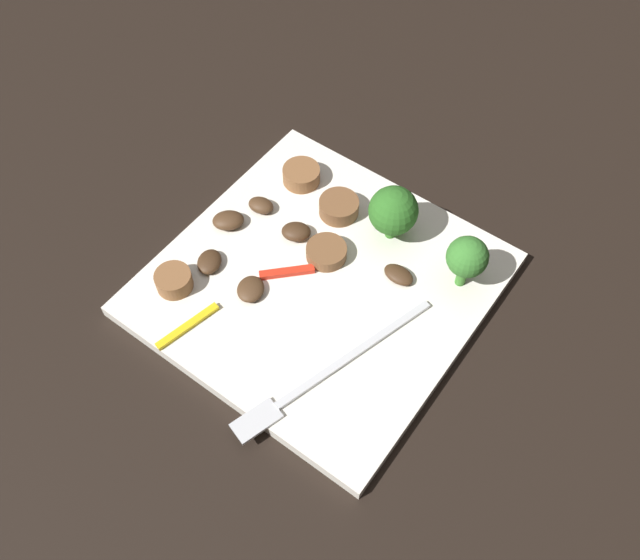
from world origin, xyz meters
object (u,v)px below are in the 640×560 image
mushroom_2 (228,220)px  mushroom_3 (251,289)px  mushroom_1 (209,262)px  fork (322,376)px  sausage_slice_2 (339,207)px  broccoli_floret_0 (393,211)px  sausage_slice_3 (301,175)px  sausage_slice_1 (174,280)px  sausage_slice_0 (326,252)px  mushroom_5 (296,232)px  plate (320,284)px  mushroom_0 (399,275)px  mushroom_4 (261,205)px  pepper_strip_3 (287,272)px  pepper_strip_0 (188,326)px  broccoli_floret_1 (467,258)px

mushroom_2 → mushroom_3: bearing=54.7°
mushroom_1 → mushroom_2: mushroom_2 is taller
fork → sausage_slice_2: size_ratio=5.10×
broccoli_floret_0 → sausage_slice_3: bearing=-92.8°
sausage_slice_1 → sausage_slice_0: bearing=139.9°
mushroom_1 → mushroom_5: (-0.07, 0.04, 0.00)m
plate → sausage_slice_0: 0.03m
mushroom_0 → broccoli_floret_0: bearing=-138.2°
mushroom_3 → mushroom_4: bearing=-146.4°
broccoli_floret_0 → pepper_strip_3: 0.10m
mushroom_2 → pepper_strip_3: mushroom_2 is taller
mushroom_3 → pepper_strip_0: bearing=-19.0°
sausage_slice_2 → mushroom_5: bearing=-18.3°
broccoli_floret_0 → broccoli_floret_1: bearing=84.4°
plate → mushroom_2: bearing=-90.0°
pepper_strip_0 → fork: bearing=104.1°
sausage_slice_0 → mushroom_2: 0.09m
pepper_strip_0 → pepper_strip_3: bearing=160.1°
broccoli_floret_1 → sausage_slice_1: broccoli_floret_1 is taller
broccoli_floret_1 → sausage_slice_3: size_ratio=1.54×
broccoli_floret_0 → pepper_strip_3: (0.08, -0.05, -0.03)m
broccoli_floret_0 → mushroom_4: bearing=-68.1°
sausage_slice_3 → mushroom_3: bearing=18.4°
fork → pepper_strip_0: size_ratio=3.13×
mushroom_4 → pepper_strip_0: size_ratio=0.41×
broccoli_floret_1 → mushroom_4: bearing=-78.7°
sausage_slice_0 → mushroom_3: 0.07m
mushroom_1 → mushroom_3: same height
pepper_strip_3 → fork: bearing=53.3°
sausage_slice_2 → mushroom_0: bearing=70.9°
broccoli_floret_1 → sausage_slice_0: bearing=-67.2°
broccoli_floret_0 → sausage_slice_1: (0.15, -0.11, -0.02)m
sausage_slice_1 → mushroom_0: size_ratio=1.13×
mushroom_4 → pepper_strip_3: 0.07m
fork → mushroom_4: 0.17m
sausage_slice_3 → mushroom_4: (0.05, -0.01, -0.00)m
broccoli_floret_1 → mushroom_1: broccoli_floret_1 is taller
mushroom_3 → mushroom_5: mushroom_5 is taller
mushroom_4 → mushroom_5: 0.04m
mushroom_5 → pepper_strip_0: 0.12m
sausage_slice_2 → sausage_slice_3: (-0.01, -0.05, 0.00)m
mushroom_0 → mushroom_3: bearing=-46.9°
mushroom_2 → mushroom_4: bearing=158.6°
mushroom_4 → mushroom_5: (0.01, 0.04, 0.00)m
plate → mushroom_1: bearing=-63.1°
sausage_slice_3 → mushroom_2: 0.08m
plate → mushroom_4: bearing=-109.2°
sausage_slice_3 → mushroom_4: 0.05m
mushroom_3 → sausage_slice_0: bearing=156.7°
sausage_slice_3 → pepper_strip_0: bearing=7.0°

